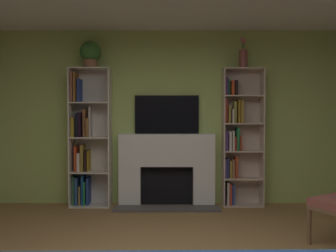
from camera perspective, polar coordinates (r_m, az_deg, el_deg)
The scene contains 7 objects.
wall_back_accent at distance 5.42m, azimuth 0.09°, elevation 1.41°, with size 5.76×0.06×2.67m, color #B2CB6B.
fireplace at distance 5.33m, azimuth 0.09°, elevation -6.81°, with size 1.54×0.52×1.09m.
tv at distance 5.36m, azimuth 0.09°, elevation 1.89°, with size 0.98×0.06×0.58m, color black.
bookshelf_left at distance 5.43m, azimuth -12.89°, elevation -2.38°, with size 0.60×0.32×2.07m.
bookshelf_right at distance 5.41m, azimuth 11.55°, elevation -1.93°, with size 0.60×0.27×2.07m.
potted_plant at distance 5.45m, azimuth -12.28°, elevation 11.49°, with size 0.31×0.31×0.40m.
vase_with_flowers at distance 5.43m, azimuth 12.46°, elevation 10.91°, with size 0.12×0.12×0.45m.
Camera 1 is at (0.02, -2.45, 1.35)m, focal length 37.35 mm.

